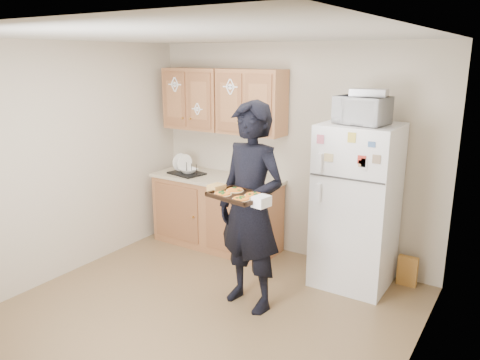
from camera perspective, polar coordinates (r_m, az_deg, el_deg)
name	(u,v)px	position (r m, az deg, el deg)	size (l,w,h in m)	color
floor	(200,316)	(4.55, -4.93, -16.21)	(3.60, 3.60, 0.00)	brown
ceiling	(193,36)	(3.90, -5.77, 17.11)	(3.60, 3.60, 0.00)	silver
wall_back	(291,152)	(5.54, 6.19, 3.40)	(3.60, 0.04, 2.50)	beige
wall_left	(62,162)	(5.32, -20.84, 2.03)	(0.04, 3.60, 2.50)	beige
wall_right	(412,227)	(3.31, 20.26, -5.38)	(0.04, 3.60, 2.50)	beige
refrigerator	(356,206)	(4.95, 13.99, -3.12)	(0.75, 0.70, 1.70)	white
base_cabinet	(217,213)	(5.91, -2.85, -4.03)	(1.60, 0.60, 0.86)	brown
countertop	(216,178)	(5.78, -2.90, 0.19)	(1.64, 0.64, 0.04)	beige
upper_cab_left	(196,99)	(5.96, -5.44, 9.82)	(0.80, 0.33, 0.75)	brown
upper_cab_right	(252,102)	(5.50, 1.41, 9.46)	(0.80, 0.33, 0.75)	brown
cereal_box	(407,271)	(5.30, 19.73, -10.40)	(0.20, 0.07, 0.32)	#DEA04E
person	(251,208)	(4.33, 1.30, -3.42)	(0.72, 0.47, 1.97)	black
baking_tray	(238,196)	(4.00, -0.25, -1.99)	(0.46, 0.34, 0.04)	black
pizza_front_left	(223,194)	(4.02, -2.13, -1.69)	(0.15, 0.15, 0.02)	orange
pizza_front_right	(241,199)	(3.87, 0.15, -2.31)	(0.15, 0.15, 0.02)	orange
pizza_back_left	(235,190)	(4.12, -0.62, -1.24)	(0.15, 0.15, 0.02)	orange
pizza_back_right	(253,195)	(3.98, 1.66, -1.82)	(0.15, 0.15, 0.02)	orange
microwave	(362,110)	(4.70, 14.62, 8.20)	(0.49, 0.33, 0.27)	white
foil_pan	(369,93)	(4.70, 15.46, 10.24)	(0.34, 0.23, 0.07)	silver
dish_rack	(187,168)	(5.92, -6.54, 1.51)	(0.42, 0.31, 0.17)	black
bowl	(188,171)	(5.91, -6.32, 1.14)	(0.22, 0.22, 0.05)	white
soap_bottle	(253,177)	(5.35, 1.55, 0.42)	(0.10, 0.10, 0.21)	white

